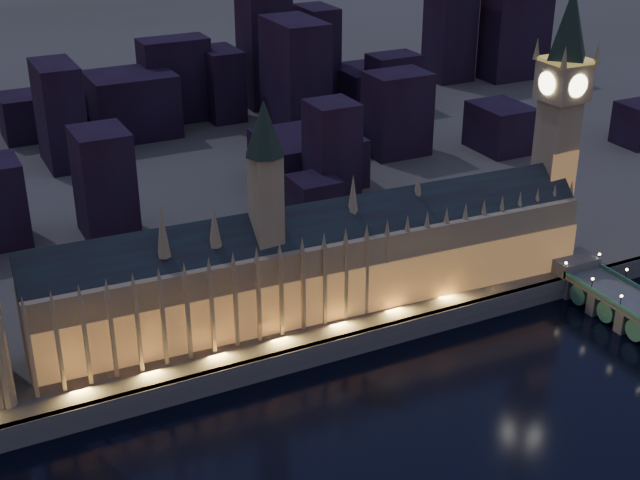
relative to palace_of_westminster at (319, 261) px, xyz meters
name	(u,v)px	position (x,y,z in m)	size (l,w,h in m)	color
ground_plane	(388,429)	(-8.12, -61.75, -26.37)	(2000.00, 2000.00, 0.00)	black
north_bank	(44,51)	(-8.12, 458.25, -22.37)	(2000.00, 960.00, 8.00)	#453E2D
embankment_wall	(325,351)	(-8.12, -20.75, -22.37)	(2000.00, 2.50, 8.00)	#424D41
palace_of_westminster	(319,261)	(0.00, 0.00, 0.00)	(202.00, 30.02, 78.00)	#8F6F4E
elizabeth_tower	(561,102)	(99.88, 0.18, 43.28)	(18.00, 18.00, 110.51)	#8F6F4E
city_backdrop	(207,99)	(27.76, 187.09, 5.33)	(483.38, 215.63, 85.07)	black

